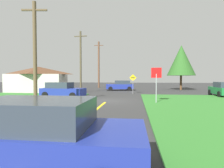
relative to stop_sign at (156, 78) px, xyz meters
name	(u,v)px	position (x,y,z in m)	size (l,w,h in m)	color
ground_plane	(107,101)	(-4.21, 1.19, -2.07)	(120.00, 120.00, 0.00)	#323232
lane_stripe_center	(81,122)	(-4.21, -6.81, -2.06)	(0.20, 14.00, 0.01)	yellow
stop_sign	(156,78)	(0.00, 0.00, 0.00)	(0.81, 0.18, 2.90)	#9EA0A8
car_approaching_junction	(120,85)	(-4.12, 14.71, -1.26)	(4.62, 2.60, 1.62)	navy
car_behind_on_main_road	(39,136)	(-3.80, -11.25, -1.26)	(4.60, 2.21, 1.62)	navy
car_on_crossroad	(224,89)	(8.03, 6.47, -1.26)	(2.21, 4.13, 1.62)	#196B33
parked_car_near_building	(62,90)	(-9.12, 2.83, -1.26)	(4.60, 2.39, 1.62)	navy
utility_pole_near	(35,53)	(-8.80, -2.77, 1.82)	(1.80, 0.36, 7.48)	brown
utility_pole_mid	(81,61)	(-9.22, 9.55, 2.33)	(1.80, 0.26, 8.49)	#4D442F
utility_pole_far	(99,64)	(-9.16, 21.86, 2.75)	(1.80, 0.35, 9.46)	brown
direction_sign	(133,82)	(-1.99, 8.76, -0.49)	(0.90, 0.11, 2.53)	slate
oak_tree_left	(181,60)	(6.04, 17.20, 2.95)	(4.66, 4.66, 7.59)	brown
barn	(38,79)	(-16.11, 10.67, -0.20)	(8.31, 6.69, 3.73)	beige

